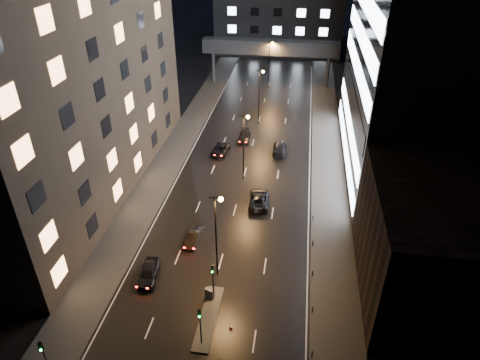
{
  "coord_description": "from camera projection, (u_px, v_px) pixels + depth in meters",
  "views": [
    {
      "loc": [
        7.45,
        -25.38,
        33.16
      ],
      "look_at": [
        0.52,
        21.18,
        4.0
      ],
      "focal_mm": 32.0,
      "sensor_mm": 36.0,
      "label": 1
    }
  ],
  "objects": [
    {
      "name": "car_away_b",
      "position": [
        193.0,
        237.0,
        50.76
      ],
      "size": [
        1.8,
        4.21,
        1.35
      ],
      "primitive_type": "imported",
      "rotation": [
        0.0,
        0.0,
        -0.09
      ],
      "color": "black",
      "rests_on": "ground"
    },
    {
      "name": "bollard_row",
      "position": [
        312.0,
        291.0,
        43.69
      ],
      "size": [
        0.12,
        25.12,
        0.9
      ],
      "color": "black",
      "rests_on": "ground"
    },
    {
      "name": "sidewalk_left",
      "position": [
        175.0,
        151.0,
        70.69
      ],
      "size": [
        5.0,
        110.0,
        0.15
      ],
      "primitive_type": "cube",
      "color": "#383533",
      "rests_on": "ground"
    },
    {
      "name": "traffic_signal_near",
      "position": [
        213.0,
        276.0,
        41.84
      ],
      "size": [
        0.28,
        0.34,
        4.4
      ],
      "color": "black",
      "rests_on": "median_island"
    },
    {
      "name": "car_away_a",
      "position": [
        149.0,
        273.0,
        45.51
      ],
      "size": [
        2.35,
        4.75,
        1.56
      ],
      "primitive_type": "imported",
      "rotation": [
        0.0,
        0.0,
        0.12
      ],
      "color": "black",
      "rests_on": "ground"
    },
    {
      "name": "building_right_low",
      "position": [
        419.0,
        243.0,
        41.64
      ],
      "size": [
        10.0,
        18.0,
        12.0
      ],
      "primitive_type": "cube",
      "color": "black",
      "rests_on": "ground"
    },
    {
      "name": "streetlight_far",
      "position": [
        270.0,
        59.0,
        93.47
      ],
      "size": [
        1.45,
        0.5,
        10.15
      ],
      "color": "black",
      "rests_on": "ground"
    },
    {
      "name": "car_away_c",
      "position": [
        220.0,
        150.0,
        69.68
      ],
      "size": [
        2.86,
        5.15,
        1.36
      ],
      "primitive_type": "imported",
      "rotation": [
        0.0,
        0.0,
        -0.12
      ],
      "color": "black",
      "rests_on": "ground"
    },
    {
      "name": "car_toward_a",
      "position": [
        259.0,
        199.0,
        57.43
      ],
      "size": [
        2.87,
        5.69,
        1.54
      ],
      "primitive_type": "imported",
      "rotation": [
        0.0,
        0.0,
        3.2
      ],
      "color": "black",
      "rests_on": "ground"
    },
    {
      "name": "building_far",
      "position": [
        280.0,
        5.0,
        115.55
      ],
      "size": [
        34.0,
        14.0,
        25.0
      ],
      "primitive_type": "cube",
      "color": "#333335",
      "rests_on": "ground"
    },
    {
      "name": "building_left",
      "position": [
        57.0,
        42.0,
        52.19
      ],
      "size": [
        15.0,
        48.0,
        40.0
      ],
      "primitive_type": "cube",
      "color": "#2D2319",
      "rests_on": "ground"
    },
    {
      "name": "traffic_signal_far",
      "position": [
        200.0,
        321.0,
        37.22
      ],
      "size": [
        0.28,
        0.34,
        4.4
      ],
      "color": "black",
      "rests_on": "median_island"
    },
    {
      "name": "car_toward_b",
      "position": [
        280.0,
        148.0,
        69.85
      ],
      "size": [
        2.24,
        5.32,
        1.53
      ],
      "primitive_type": "imported",
      "rotation": [
        0.0,
        0.0,
        3.16
      ],
      "color": "black",
      "rests_on": "ground"
    },
    {
      "name": "building_right_glass",
      "position": [
        445.0,
        13.0,
        55.03
      ],
      "size": [
        20.0,
        36.0,
        45.0
      ],
      "primitive_type": "cube",
      "color": "black",
      "rests_on": "ground"
    },
    {
      "name": "utility_cabinet",
      "position": [
        210.0,
        293.0,
        43.18
      ],
      "size": [
        0.99,
        0.74,
        1.08
      ],
      "primitive_type": "cube",
      "rotation": [
        0.0,
        0.0,
        -0.36
      ],
      "color": "#47474A",
      "rests_on": "median_island"
    },
    {
      "name": "median_island",
      "position": [
        209.0,
        317.0,
        41.34
      ],
      "size": [
        1.6,
        8.0,
        0.15
      ],
      "primitive_type": "cube",
      "color": "#383533",
      "rests_on": "ground"
    },
    {
      "name": "skybridge",
      "position": [
        270.0,
        48.0,
        94.2
      ],
      "size": [
        30.0,
        3.0,
        10.0
      ],
      "color": "#333335",
      "rests_on": "ground"
    },
    {
      "name": "streetlight_mid_a",
      "position": [
        245.0,
        139.0,
        59.83
      ],
      "size": [
        1.45,
        0.5,
        10.15
      ],
      "color": "black",
      "rests_on": "ground"
    },
    {
      "name": "streetlight_near",
      "position": [
        217.0,
        227.0,
        43.02
      ],
      "size": [
        1.45,
        0.5,
        10.15
      ],
      "color": "black",
      "rests_on": "ground"
    },
    {
      "name": "traffic_signal_corner",
      "position": [
        44.0,
        354.0,
        34.57
      ],
      "size": [
        0.28,
        0.34,
        4.4
      ],
      "color": "black",
      "rests_on": "ground"
    },
    {
      "name": "streetlight_mid_b",
      "position": [
        260.0,
        90.0,
        76.65
      ],
      "size": [
        1.45,
        0.5,
        10.15
      ],
      "color": "black",
      "rests_on": "ground"
    },
    {
      "name": "ground",
      "position": [
        253.0,
        143.0,
        73.37
      ],
      "size": [
        160.0,
        160.0,
        0.0
      ],
      "primitive_type": "plane",
      "color": "black",
      "rests_on": "ground"
    },
    {
      "name": "sidewalk_right",
      "position": [
        328.0,
        161.0,
        67.56
      ],
      "size": [
        5.0,
        110.0,
        0.15
      ],
      "primitive_type": "cube",
      "color": "#383533",
      "rests_on": "ground"
    },
    {
      "name": "car_away_d",
      "position": [
        244.0,
        137.0,
        73.75
      ],
      "size": [
        2.1,
        4.81,
        1.38
      ],
      "primitive_type": "imported",
      "rotation": [
        0.0,
        0.0,
        0.04
      ],
      "color": "black",
      "rests_on": "ground"
    },
    {
      "name": "cone_b",
      "position": [
        231.0,
        327.0,
        40.19
      ],
      "size": [
        0.4,
        0.4,
        0.45
      ],
      "primitive_type": "cone",
      "rotation": [
        0.0,
        0.0,
        -0.14
      ],
      "color": "#FF390D",
      "rests_on": "ground"
    }
  ]
}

